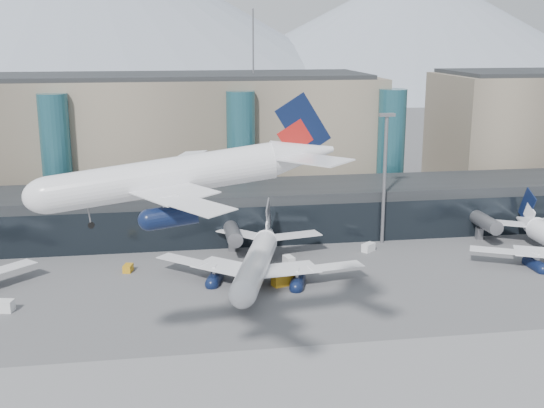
{
  "coord_description": "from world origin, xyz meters",
  "views": [
    {
      "loc": [
        -11.81,
        -76.18,
        40.31
      ],
      "look_at": [
        5.37,
        32.0,
        12.81
      ],
      "focal_mm": 45.0,
      "sensor_mm": 36.0,
      "label": 1
    }
  ],
  "objects_px": {
    "lightmast_mid": "(385,171)",
    "veh_d": "(368,247)",
    "veh_a": "(3,306)",
    "veh_g": "(289,260)",
    "hero_jet": "(195,164)",
    "jet_parked_mid": "(259,251)",
    "veh_c": "(281,277)",
    "veh_b": "(128,268)",
    "veh_h": "(283,280)"
  },
  "relations": [
    {
      "from": "hero_jet",
      "to": "veh_g",
      "type": "bearing_deg",
      "value": 65.58
    },
    {
      "from": "jet_parked_mid",
      "to": "veh_a",
      "type": "xyz_separation_m",
      "value": [
        -39.8,
        -8.85,
        -3.66
      ]
    },
    {
      "from": "veh_a",
      "to": "veh_g",
      "type": "xyz_separation_m",
      "value": [
        46.04,
        14.46,
        -0.16
      ]
    },
    {
      "from": "hero_jet",
      "to": "veh_g",
      "type": "xyz_separation_m",
      "value": [
        18.12,
        42.28,
        -26.03
      ]
    },
    {
      "from": "lightmast_mid",
      "to": "veh_d",
      "type": "height_order",
      "value": "lightmast_mid"
    },
    {
      "from": "veh_a",
      "to": "veh_h",
      "type": "xyz_separation_m",
      "value": [
        43.13,
        4.2,
        0.09
      ]
    },
    {
      "from": "lightmast_mid",
      "to": "jet_parked_mid",
      "type": "bearing_deg",
      "value": -149.91
    },
    {
      "from": "lightmast_mid",
      "to": "jet_parked_mid",
      "type": "height_order",
      "value": "lightmast_mid"
    },
    {
      "from": "jet_parked_mid",
      "to": "veh_h",
      "type": "xyz_separation_m",
      "value": [
        3.33,
        -4.66,
        -3.57
      ]
    },
    {
      "from": "jet_parked_mid",
      "to": "veh_d",
      "type": "distance_m",
      "value": 25.16
    },
    {
      "from": "jet_parked_mid",
      "to": "veh_c",
      "type": "relative_size",
      "value": 11.82
    },
    {
      "from": "veh_b",
      "to": "veh_g",
      "type": "xyz_separation_m",
      "value": [
        28.38,
        -0.39,
        0.08
      ]
    },
    {
      "from": "veh_g",
      "to": "veh_h",
      "type": "bearing_deg",
      "value": -30.88
    },
    {
      "from": "veh_g",
      "to": "veh_h",
      "type": "distance_m",
      "value": 10.67
    },
    {
      "from": "veh_b",
      "to": "veh_g",
      "type": "height_order",
      "value": "veh_g"
    },
    {
      "from": "veh_d",
      "to": "veh_a",
      "type": "bearing_deg",
      "value": 157.76
    },
    {
      "from": "hero_jet",
      "to": "veh_h",
      "type": "xyz_separation_m",
      "value": [
        15.22,
        32.01,
        -25.78
      ]
    },
    {
      "from": "hero_jet",
      "to": "veh_g",
      "type": "relative_size",
      "value": 14.02
    },
    {
      "from": "veh_b",
      "to": "veh_g",
      "type": "relative_size",
      "value": 0.9
    },
    {
      "from": "veh_a",
      "to": "veh_g",
      "type": "bearing_deg",
      "value": 29.99
    },
    {
      "from": "hero_jet",
      "to": "veh_a",
      "type": "xyz_separation_m",
      "value": [
        -27.92,
        27.82,
        -25.87
      ]
    },
    {
      "from": "lightmast_mid",
      "to": "veh_b",
      "type": "height_order",
      "value": "lightmast_mid"
    },
    {
      "from": "veh_h",
      "to": "veh_c",
      "type": "bearing_deg",
      "value": 70.55
    },
    {
      "from": "veh_c",
      "to": "veh_g",
      "type": "distance_m",
      "value": 9.14
    },
    {
      "from": "veh_c",
      "to": "veh_g",
      "type": "bearing_deg",
      "value": 114.45
    },
    {
      "from": "lightmast_mid",
      "to": "veh_d",
      "type": "relative_size",
      "value": 9.43
    },
    {
      "from": "lightmast_mid",
      "to": "veh_d",
      "type": "xyz_separation_m",
      "value": [
        -4.3,
        -5.01,
        -13.64
      ]
    },
    {
      "from": "lightmast_mid",
      "to": "veh_b",
      "type": "distance_m",
      "value": 51.76
    },
    {
      "from": "veh_b",
      "to": "veh_h",
      "type": "height_order",
      "value": "veh_h"
    },
    {
      "from": "veh_b",
      "to": "veh_h",
      "type": "relative_size",
      "value": 0.64
    },
    {
      "from": "lightmast_mid",
      "to": "veh_a",
      "type": "distance_m",
      "value": 72.24
    },
    {
      "from": "jet_parked_mid",
      "to": "veh_d",
      "type": "relative_size",
      "value": 13.77
    },
    {
      "from": "lightmast_mid",
      "to": "jet_parked_mid",
      "type": "distance_m",
      "value": 32.55
    },
    {
      "from": "veh_a",
      "to": "veh_d",
      "type": "distance_m",
      "value": 65.28
    },
    {
      "from": "hero_jet",
      "to": "veh_a",
      "type": "relative_size",
      "value": 11.14
    },
    {
      "from": "veh_a",
      "to": "veh_g",
      "type": "relative_size",
      "value": 1.26
    },
    {
      "from": "veh_d",
      "to": "lightmast_mid",
      "type": "bearing_deg",
      "value": 9.8
    },
    {
      "from": "lightmast_mid",
      "to": "veh_h",
      "type": "bearing_deg",
      "value": -139.32
    },
    {
      "from": "hero_jet",
      "to": "veh_c",
      "type": "xyz_separation_m",
      "value": [
        15.23,
        33.61,
        -25.88
      ]
    },
    {
      "from": "lightmast_mid",
      "to": "veh_b",
      "type": "relative_size",
      "value": 11.46
    },
    {
      "from": "veh_c",
      "to": "jet_parked_mid",
      "type": "bearing_deg",
      "value": -179.53
    },
    {
      "from": "veh_g",
      "to": "hero_jet",
      "type": "bearing_deg",
      "value": -38.28
    },
    {
      "from": "veh_c",
      "to": "veh_d",
      "type": "distance_m",
      "value": 23.52
    },
    {
      "from": "veh_d",
      "to": "veh_h",
      "type": "distance_m",
      "value": 24.49
    },
    {
      "from": "veh_a",
      "to": "veh_d",
      "type": "relative_size",
      "value": 1.15
    },
    {
      "from": "jet_parked_mid",
      "to": "veh_d",
      "type": "xyz_separation_m",
      "value": [
        22.53,
        10.54,
        -3.76
      ]
    },
    {
      "from": "lightmast_mid",
      "to": "veh_b",
      "type": "xyz_separation_m",
      "value": [
        -48.98,
        -9.54,
        -13.77
      ]
    },
    {
      "from": "hero_jet",
      "to": "veh_c",
      "type": "relative_size",
      "value": 11.04
    },
    {
      "from": "veh_a",
      "to": "veh_d",
      "type": "xyz_separation_m",
      "value": [
        62.33,
        19.39,
        -0.11
      ]
    },
    {
      "from": "veh_c",
      "to": "veh_h",
      "type": "xyz_separation_m",
      "value": [
        -0.02,
        -1.6,
        0.09
      ]
    }
  ]
}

